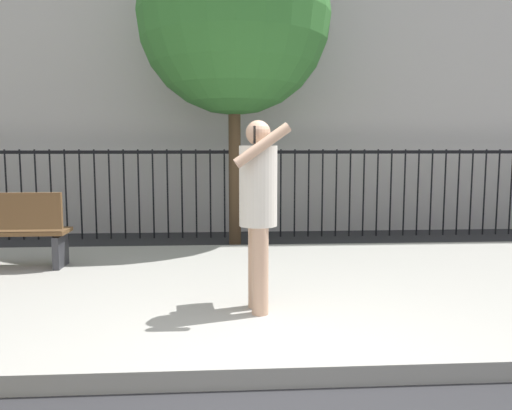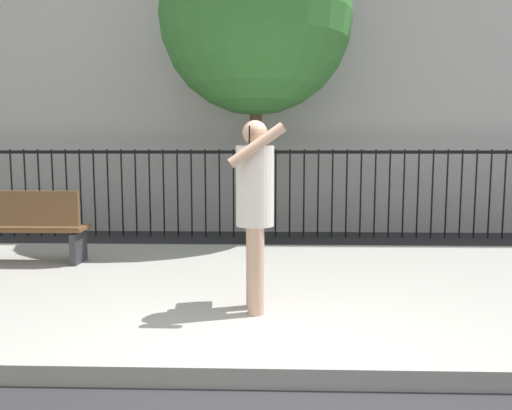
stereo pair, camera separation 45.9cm
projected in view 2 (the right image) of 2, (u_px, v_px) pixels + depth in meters
ground_plane at (263, 390)px, 3.45m from camera, size 60.00×60.00×0.00m
sidewalk at (266, 289)px, 5.63m from camera, size 28.00×4.40×0.15m
iron_fence at (269, 181)px, 9.20m from camera, size 12.03×0.04×1.60m
pedestrian_on_phone at (255, 201)px, 4.58m from camera, size 0.51×0.68×1.72m
street_bench at (21, 225)px, 6.48m from camera, size 1.60×0.45×0.95m
street_tree_mid at (256, 18)px, 8.25m from camera, size 3.13×3.13×5.29m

